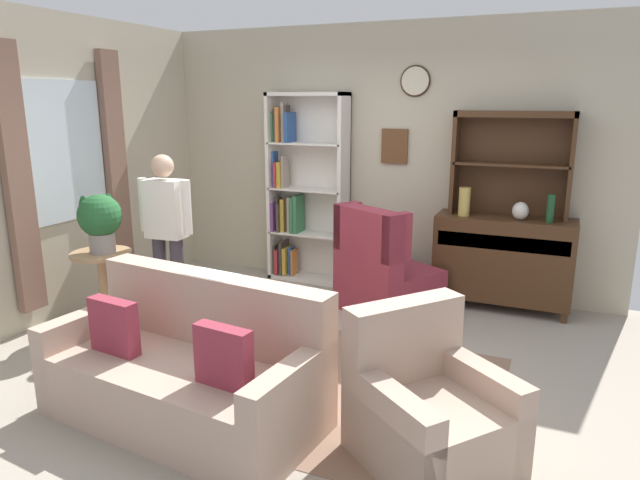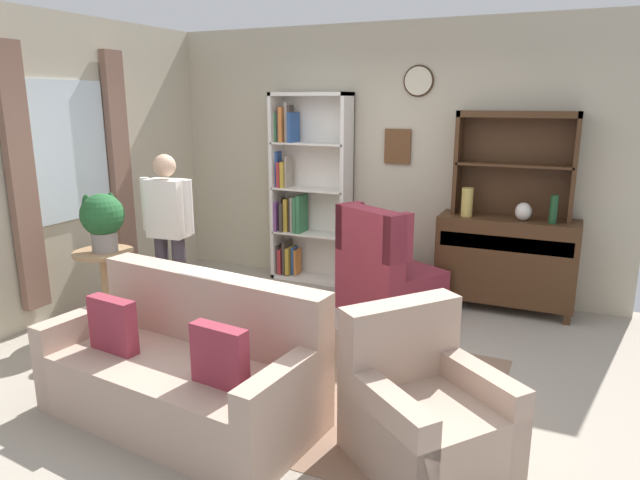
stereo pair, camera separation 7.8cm
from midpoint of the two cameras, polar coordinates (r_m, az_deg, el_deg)
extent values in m
cube|color=#9E9384|center=(4.66, -1.70, -11.96)|extent=(5.40, 4.60, 0.02)
cube|color=#BCB299|center=(6.20, 7.00, 8.05)|extent=(5.00, 0.06, 2.80)
cylinder|color=beige|center=(6.04, 10.23, 15.43)|extent=(0.28, 0.03, 0.28)
torus|color=#382314|center=(6.04, 10.23, 15.43)|extent=(0.31, 0.02, 0.31)
cube|color=brown|center=(6.10, 8.16, 9.28)|extent=(0.28, 0.03, 0.36)
cube|color=#BCB299|center=(5.81, -24.96, 6.47)|extent=(0.06, 4.20, 2.80)
cube|color=silver|center=(5.89, -23.49, 8.17)|extent=(0.02, 0.90, 1.30)
cube|color=#7F5B4C|center=(5.50, -27.38, 5.34)|extent=(0.08, 0.24, 2.30)
cube|color=#7F5B4C|center=(6.28, -19.09, 7.00)|extent=(0.08, 0.24, 2.30)
cube|color=#846651|center=(4.33, -1.05, -13.85)|extent=(2.73, 1.94, 0.01)
cube|color=silver|center=(6.54, -4.00, 5.33)|extent=(0.04, 0.30, 2.10)
cube|color=silver|center=(6.19, 3.06, 4.84)|extent=(0.04, 0.30, 2.10)
cube|color=silver|center=(6.28, -0.59, 14.43)|extent=(0.90, 0.30, 0.04)
cube|color=silver|center=(6.59, -0.55, -3.78)|extent=(0.90, 0.30, 0.04)
cube|color=silver|center=(6.48, -0.03, 5.28)|extent=(0.90, 0.01, 2.10)
cube|color=silver|center=(6.45, -0.56, 0.67)|extent=(0.86, 0.30, 0.02)
cube|color=#3F3833|center=(6.69, -3.69, -1.81)|extent=(0.03, 0.18, 0.33)
cube|color=#B22D33|center=(6.68, -3.41, -2.04)|extent=(0.04, 0.21, 0.28)
cube|color=#3F3833|center=(6.65, -3.13, -1.82)|extent=(0.03, 0.16, 0.34)
cube|color=#3F3833|center=(6.63, -2.93, -1.66)|extent=(0.02, 0.22, 0.39)
cube|color=gold|center=(6.63, -2.61, -2.02)|extent=(0.04, 0.22, 0.31)
cube|color=#284C8C|center=(6.60, -2.23, -2.04)|extent=(0.03, 0.12, 0.32)
cube|color=#CC7233|center=(6.59, -1.94, -2.17)|extent=(0.02, 0.15, 0.30)
cube|color=silver|center=(6.35, -0.57, 5.10)|extent=(0.86, 0.30, 0.02)
cube|color=#723F7F|center=(6.57, -3.74, 2.45)|extent=(0.03, 0.24, 0.33)
cube|color=#3F3833|center=(6.55, -3.47, 2.64)|extent=(0.03, 0.10, 0.38)
cube|color=#3F3833|center=(6.54, -3.19, 2.36)|extent=(0.03, 0.24, 0.32)
cube|color=gold|center=(6.51, -2.86, 2.54)|extent=(0.04, 0.17, 0.37)
cube|color=#3F3833|center=(6.49, -2.45, 2.59)|extent=(0.04, 0.11, 0.39)
cube|color=gray|center=(6.47, -2.17, 2.61)|extent=(0.03, 0.21, 0.40)
cube|color=#337247|center=(6.45, -1.85, 2.59)|extent=(0.04, 0.23, 0.41)
cube|color=#337247|center=(6.43, -1.48, 2.66)|extent=(0.04, 0.23, 0.43)
cube|color=silver|center=(6.30, -0.58, 9.65)|extent=(0.86, 0.30, 0.02)
cube|color=#284C8C|center=(6.48, -3.85, 7.11)|extent=(0.03, 0.12, 0.40)
cube|color=#B22D33|center=(6.47, -3.52, 6.59)|extent=(0.03, 0.20, 0.28)
cube|color=gold|center=(6.45, -3.15, 6.59)|extent=(0.04, 0.20, 0.29)
cube|color=gray|center=(6.43, -2.85, 6.88)|extent=(0.03, 0.15, 0.36)
cube|color=#337247|center=(6.45, -3.92, 11.18)|extent=(0.02, 0.12, 0.31)
cube|color=#3F3833|center=(6.43, -3.62, 11.29)|extent=(0.03, 0.14, 0.33)
cube|color=#CC7233|center=(6.41, -3.26, 11.48)|extent=(0.04, 0.21, 0.38)
cube|color=gray|center=(6.38, -2.87, 11.70)|extent=(0.03, 0.13, 0.43)
cube|color=#3F3833|center=(6.37, -2.61, 11.58)|extent=(0.02, 0.11, 0.40)
cube|color=#284C8C|center=(6.35, -2.33, 11.22)|extent=(0.04, 0.23, 0.32)
cube|color=#422816|center=(5.84, 18.48, -1.84)|extent=(1.30, 0.45, 0.82)
cube|color=#422816|center=(5.90, 12.13, -5.96)|extent=(0.06, 0.06, 0.10)
cube|color=#422816|center=(5.79, 23.87, -7.26)|extent=(0.06, 0.06, 0.10)
cube|color=#422816|center=(6.22, 12.84, -4.94)|extent=(0.06, 0.06, 0.10)
cube|color=#422816|center=(6.12, 23.95, -6.15)|extent=(0.06, 0.06, 0.10)
cube|color=#352012|center=(5.58, 18.39, -0.37)|extent=(1.20, 0.01, 0.14)
cube|color=#422816|center=(5.82, 14.05, 7.56)|extent=(0.04, 0.26, 1.00)
cube|color=#422816|center=(5.73, 24.57, 6.62)|extent=(0.04, 0.26, 1.00)
cube|color=#422816|center=(5.72, 19.65, 11.80)|extent=(1.10, 0.26, 0.06)
cube|color=#422816|center=(5.75, 19.27, 7.13)|extent=(1.06, 0.26, 0.02)
cube|color=#422816|center=(5.88, 19.39, 7.24)|extent=(1.10, 0.01, 1.00)
cylinder|color=tan|center=(5.69, 14.91, 3.69)|extent=(0.11, 0.11, 0.28)
ellipsoid|color=beige|center=(5.66, 20.09, 2.69)|extent=(0.15, 0.15, 0.17)
cylinder|color=#194223|center=(5.61, 22.75, 2.86)|extent=(0.07, 0.07, 0.26)
cube|color=tan|center=(3.88, -13.23, -14.34)|extent=(1.88, 1.04, 0.42)
cube|color=tan|center=(3.91, -10.29, -6.71)|extent=(1.81, 0.39, 0.48)
cube|color=tan|center=(4.41, -21.23, -10.07)|extent=(0.23, 0.86, 0.60)
cube|color=tan|center=(3.37, -2.61, -16.81)|extent=(0.23, 0.86, 0.60)
cube|color=maroon|center=(3.95, -19.53, -8.02)|extent=(0.37, 0.14, 0.36)
cube|color=maroon|center=(3.35, -9.37, -11.40)|extent=(0.37, 0.14, 0.36)
cube|color=white|center=(3.83, -10.45, -3.32)|extent=(0.38, 0.22, 0.00)
cube|color=tan|center=(3.44, 11.49, -18.34)|extent=(1.08, 1.07, 0.40)
cube|color=tan|center=(3.45, 8.72, -9.90)|extent=(0.61, 0.70, 0.48)
cube|color=tan|center=(3.25, 7.09, -18.76)|extent=(0.70, 0.59, 0.55)
cube|color=tan|center=(3.58, 15.54, -15.84)|extent=(0.70, 0.59, 0.55)
cube|color=maroon|center=(5.65, 7.56, -4.94)|extent=(1.07, 1.08, 0.42)
cube|color=maroon|center=(5.30, 5.39, -0.21)|extent=(0.78, 0.56, 0.63)
cube|color=maroon|center=(5.06, 8.29, 0.14)|extent=(0.22, 0.29, 0.44)
cube|color=maroon|center=(5.56, 3.41, 1.49)|extent=(0.22, 0.29, 0.44)
cylinder|color=#A87F56|center=(5.34, -20.51, -1.21)|extent=(0.52, 0.52, 0.03)
cylinder|color=#A87F56|center=(5.44, -20.19, -4.90)|extent=(0.08, 0.08, 0.70)
cylinder|color=#A87F56|center=(5.55, -19.90, -8.16)|extent=(0.36, 0.36, 0.03)
cylinder|color=gray|center=(5.30, -20.39, -0.18)|extent=(0.22, 0.22, 0.17)
sphere|color=#235B2D|center=(5.25, -20.61, 2.37)|extent=(0.37, 0.37, 0.37)
ellipsoid|color=#235B2D|center=(5.34, -19.79, 3.11)|extent=(0.11, 0.07, 0.26)
ellipsoid|color=#235B2D|center=(5.30, -21.92, 2.84)|extent=(0.11, 0.07, 0.26)
cylinder|color=gray|center=(5.48, -15.41, -7.77)|extent=(0.11, 0.11, 0.09)
sphere|color=#2D6B33|center=(5.43, -15.49, -6.54)|extent=(0.19, 0.19, 0.19)
ellipsoid|color=#2D6B33|center=(5.47, -15.00, -6.11)|extent=(0.06, 0.03, 0.14)
ellipsoid|color=#2D6B33|center=(5.43, -14.78, -6.26)|extent=(0.06, 0.03, 0.14)
ellipsoid|color=#2D6B33|center=(5.43, -16.23, -6.35)|extent=(0.06, 0.03, 0.14)
cylinder|color=#38333D|center=(5.45, -15.03, -3.80)|extent=(0.13, 0.13, 0.82)
cylinder|color=#38333D|center=(5.35, -13.43, -4.02)|extent=(0.13, 0.13, 0.82)
cube|color=silver|center=(5.24, -14.67, 3.09)|extent=(0.36, 0.23, 0.52)
sphere|color=tan|center=(5.18, -14.92, 7.22)|extent=(0.22, 0.22, 0.20)
cylinder|color=silver|center=(5.36, -16.64, 3.48)|extent=(0.09, 0.09, 0.48)
cylinder|color=silver|center=(5.12, -12.63, 3.25)|extent=(0.09, 0.09, 0.48)
cube|color=#422816|center=(4.48, -5.56, -7.34)|extent=(0.80, 0.50, 0.03)
cube|color=#422816|center=(4.57, -10.98, -9.91)|extent=(0.05, 0.05, 0.39)
cube|color=#422816|center=(4.22, -2.56, -11.77)|extent=(0.05, 0.05, 0.39)
cube|color=#422816|center=(4.91, -7.99, -8.09)|extent=(0.05, 0.05, 0.39)
cube|color=#422816|center=(4.58, -0.03, -9.61)|extent=(0.05, 0.05, 0.39)
cube|color=#337247|center=(4.42, -4.05, -7.21)|extent=(0.18, 0.15, 0.02)
cube|color=gray|center=(4.41, -4.16, -6.96)|extent=(0.16, 0.16, 0.02)
cube|color=#CC7233|center=(4.40, -4.15, -6.67)|extent=(0.21, 0.13, 0.02)
camera|label=1|loc=(0.04, -89.50, 0.12)|focal=31.91mm
camera|label=2|loc=(0.04, 90.50, -0.12)|focal=31.91mm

